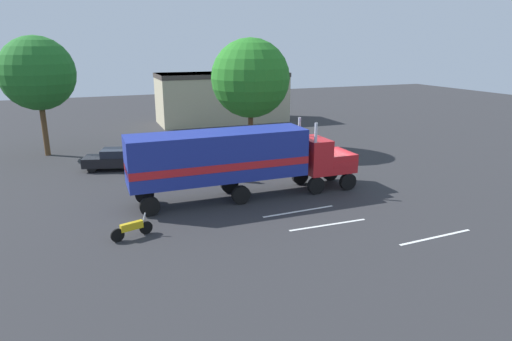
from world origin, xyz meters
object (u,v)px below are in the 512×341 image
motorcycle (132,228)px  tree_left (250,78)px  person_bystander (237,169)px  parked_car (115,159)px  tree_center (37,73)px  semi_truck (236,158)px

motorcycle → tree_left: (11.90, 14.93, 5.76)m
person_bystander → tree_left: bearing=63.3°
person_bystander → parked_car: (-7.43, 6.25, -0.09)m
tree_left → tree_center: tree_center is taller
person_bystander → semi_truck: bearing=-110.1°
tree_left → tree_center: size_ratio=0.98×
motorcycle → tree_center: bearing=103.3°
semi_truck → motorcycle: semi_truck is taller
person_bystander → parked_car: person_bystander is taller
parked_car → tree_center: bearing=126.2°
motorcycle → tree_center: 21.15m
parked_car → motorcycle: bearing=-91.4°
semi_truck → tree_left: 13.05m
semi_truck → tree_center: tree_center is taller
semi_truck → motorcycle: (-6.61, -3.59, -2.04)m
semi_truck → tree_left: size_ratio=1.48×
person_bystander → parked_car: bearing=139.9°
parked_car → tree_left: bearing=9.9°
motorcycle → tree_left: tree_left is taller
semi_truck → parked_car: bearing=124.1°
semi_truck → person_bystander: (1.13, 3.07, -1.63)m
semi_truck → tree_center: size_ratio=1.46×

